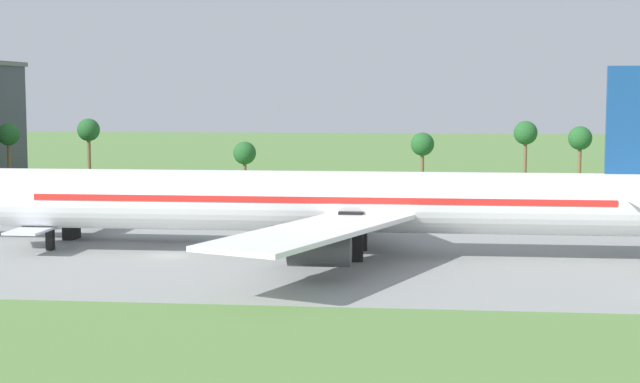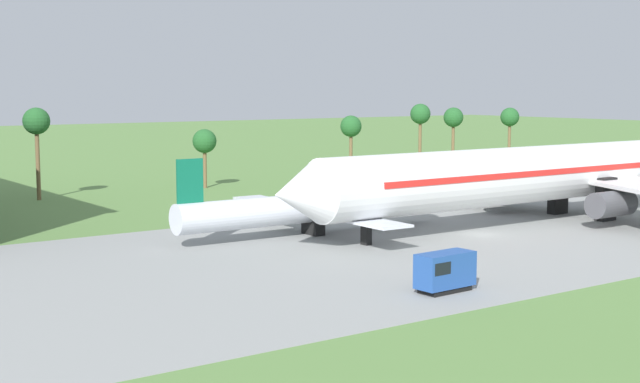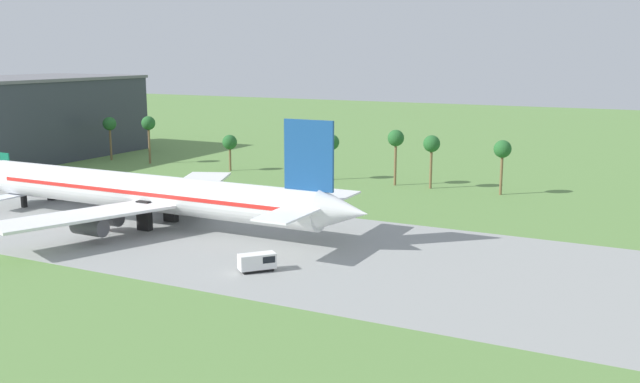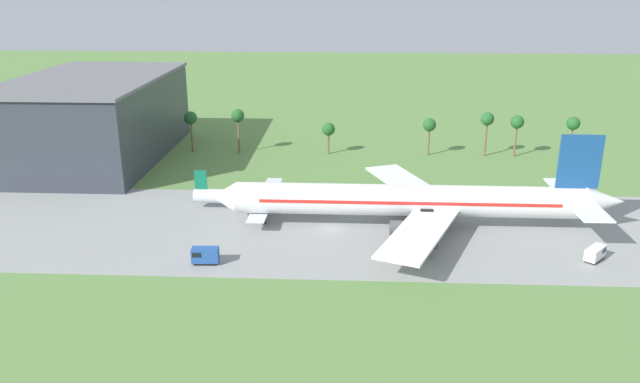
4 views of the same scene
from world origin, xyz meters
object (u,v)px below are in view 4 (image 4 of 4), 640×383
object	(u,v)px
baggage_tug	(205,255)
catering_van	(596,253)
regional_aircraft	(265,197)
jet_airliner	(416,201)
terminal_building	(93,118)

from	to	relation	value
baggage_tug	catering_van	distance (m)	68.20
baggage_tug	regional_aircraft	bearing A→B (deg)	75.36
regional_aircraft	catering_van	size ratio (longest dim) A/B	6.15
regional_aircraft	catering_van	bearing A→B (deg)	-19.72
regional_aircraft	baggage_tug	world-z (taller)	regional_aircraft
jet_airliner	baggage_tug	size ratio (longest dim) A/B	17.08
baggage_tug	terminal_building	distance (m)	79.09
catering_van	baggage_tug	bearing A→B (deg)	-175.86
baggage_tug	terminal_building	xyz separation A→B (m)	(-44.36, 64.79, 9.44)
catering_van	regional_aircraft	bearing A→B (deg)	160.28
baggage_tug	catering_van	size ratio (longest dim) A/B	0.94
jet_airliner	terminal_building	xyz separation A→B (m)	(-82.32, 45.93, 5.53)
regional_aircraft	jet_airliner	bearing A→B (deg)	-14.37
regional_aircraft	baggage_tug	distance (m)	27.72
jet_airliner	regional_aircraft	bearing A→B (deg)	165.63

